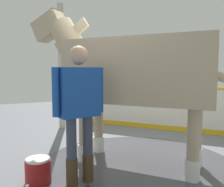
{
  "coord_description": "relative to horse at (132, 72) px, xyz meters",
  "views": [
    {
      "loc": [
        3.47,
        -2.17,
        1.46
      ],
      "look_at": [
        0.48,
        -0.69,
        1.15
      ],
      "focal_mm": 38.41,
      "sensor_mm": 36.0,
      "label": 1
    }
  ],
  "objects": [
    {
      "name": "wet_patch",
      "position": [
        0.09,
        0.07,
        -1.44
      ],
      "size": [
        3.09,
        3.09,
        0.0
      ],
      "primitive_type": "cylinder",
      "color": "#4C4C54",
      "rests_on": "ground"
    },
    {
      "name": "roof_post_near",
      "position": [
        -2.86,
        -0.36,
        0.13
      ],
      "size": [
        0.16,
        0.16,
        3.13
      ],
      "primitive_type": "cylinder",
      "color": "#B7B2A8",
      "rests_on": "ground"
    },
    {
      "name": "handler",
      "position": [
        0.3,
        -0.96,
        -0.4
      ],
      "size": [
        0.28,
        0.7,
        1.77
      ],
      "rotation": [
        0.0,
        0.0,
        0.13
      ],
      "color": "#47331E",
      "rests_on": "ground"
    },
    {
      "name": "ground_plane",
      "position": [
        -0.28,
        0.24,
        -1.45
      ],
      "size": [
        16.0,
        16.0,
        0.02
      ],
      "primitive_type": "cube",
      "color": "slate"
    },
    {
      "name": "wash_bucket",
      "position": [
        0.04,
        -1.45,
        -1.28
      ],
      "size": [
        0.34,
        0.34,
        0.33
      ],
      "color": "maroon",
      "rests_on": "ground"
    },
    {
      "name": "horse",
      "position": [
        0.0,
        0.0,
        0.0
      ],
      "size": [
        2.86,
        2.44,
        2.53
      ],
      "rotation": [
        0.0,
        0.0,
        -2.45
      ],
      "color": "tan",
      "rests_on": "ground"
    },
    {
      "name": "barrier_wall",
      "position": [
        -1.42,
        1.9,
        -0.93
      ],
      "size": [
        3.74,
        3.1,
        1.1
      ],
      "color": "silver",
      "rests_on": "ground"
    }
  ]
}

